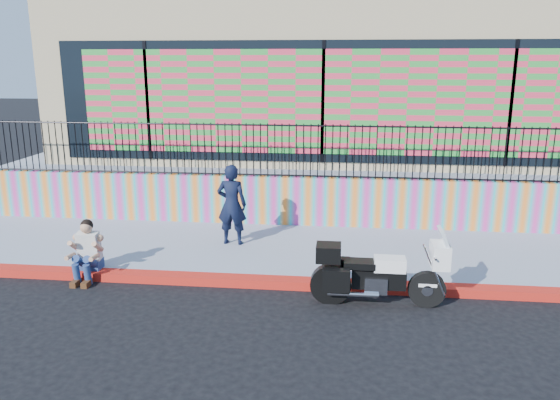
# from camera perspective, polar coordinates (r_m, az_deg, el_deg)

# --- Properties ---
(ground) EXTENTS (90.00, 90.00, 0.00)m
(ground) POSITION_cam_1_polar(r_m,az_deg,el_deg) (9.51, 3.29, -9.17)
(ground) COLOR black
(ground) RESTS_ON ground
(red_curb) EXTENTS (16.00, 0.30, 0.15)m
(red_curb) POSITION_cam_1_polar(r_m,az_deg,el_deg) (9.48, 3.30, -8.75)
(red_curb) COLOR #A90C18
(red_curb) RESTS_ON ground
(sidewalk) EXTENTS (16.00, 3.00, 0.15)m
(sidewalk) POSITION_cam_1_polar(r_m,az_deg,el_deg) (11.02, 3.77, -5.40)
(sidewalk) COLOR gray
(sidewalk) RESTS_ON ground
(mural_wall) EXTENTS (16.00, 0.20, 1.10)m
(mural_wall) POSITION_cam_1_polar(r_m,az_deg,el_deg) (12.36, 4.17, -0.17)
(mural_wall) COLOR #D73898
(mural_wall) RESTS_ON sidewalk
(metal_fence) EXTENTS (15.80, 0.04, 1.20)m
(metal_fence) POSITION_cam_1_polar(r_m,az_deg,el_deg) (12.13, 4.26, 5.10)
(metal_fence) COLOR black
(metal_fence) RESTS_ON mural_wall
(elevated_platform) EXTENTS (16.00, 10.00, 1.25)m
(elevated_platform) POSITION_cam_1_polar(r_m,az_deg,el_deg) (17.36, 4.84, 3.80)
(elevated_platform) COLOR gray
(elevated_platform) RESTS_ON ground
(storefront_building) EXTENTS (14.00, 8.06, 4.00)m
(storefront_building) POSITION_cam_1_polar(r_m,az_deg,el_deg) (16.86, 5.01, 12.46)
(storefront_building) COLOR tan
(storefront_building) RESTS_ON elevated_platform
(police_motorcycle) EXTENTS (2.10, 0.69, 1.31)m
(police_motorcycle) POSITION_cam_1_polar(r_m,az_deg,el_deg) (8.83, 10.03, -7.44)
(police_motorcycle) COLOR black
(police_motorcycle) RESTS_ON ground
(police_officer) EXTENTS (0.62, 0.42, 1.65)m
(police_officer) POSITION_cam_1_polar(r_m,az_deg,el_deg) (11.05, -5.06, -0.48)
(police_officer) COLOR black
(police_officer) RESTS_ON sidewalk
(seated_man) EXTENTS (0.54, 0.71, 1.06)m
(seated_man) POSITION_cam_1_polar(r_m,az_deg,el_deg) (10.24, -19.63, -5.57)
(seated_man) COLOR navy
(seated_man) RESTS_ON ground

